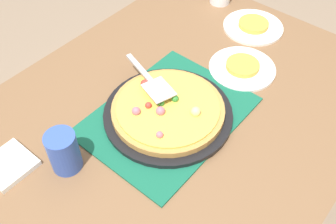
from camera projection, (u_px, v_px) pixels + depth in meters
The scene contains 11 objects.
dining_table at pixel (168, 139), 1.24m from camera, with size 1.40×1.00×0.75m.
placemat at pixel (168, 116), 1.15m from camera, with size 0.48×0.36×0.01m, color #145B42.
pizza_pan at pixel (168, 114), 1.14m from camera, with size 0.38×0.38×0.01m, color black.
pizza at pixel (168, 109), 1.13m from camera, with size 0.33×0.33×0.05m.
plate_near_left at pixel (242, 68), 1.29m from camera, with size 0.22×0.22×0.01m, color white.
plate_far_right at pixel (253, 27), 1.44m from camera, with size 0.22×0.22×0.01m, color white.
served_slice_left at pixel (243, 65), 1.28m from camera, with size 0.11×0.11×0.02m, color gold.
served_slice_right at pixel (254, 24), 1.43m from camera, with size 0.11×0.11×0.02m, color gold.
cup_far at pixel (64, 152), 0.99m from camera, with size 0.08×0.08×0.12m, color #3351AD.
pizza_server at pixel (150, 80), 1.16m from camera, with size 0.11×0.23×0.01m.
napkin_stack at pixel (9, 165), 1.03m from camera, with size 0.12×0.12×0.02m, color white.
Camera 1 is at (-0.59, -0.49, 1.62)m, focal length 41.65 mm.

